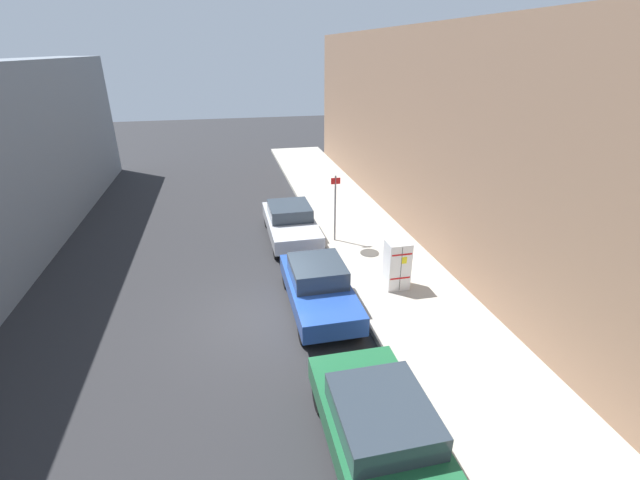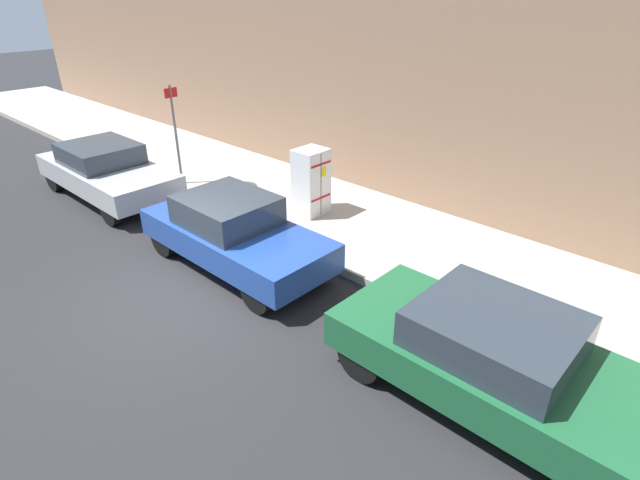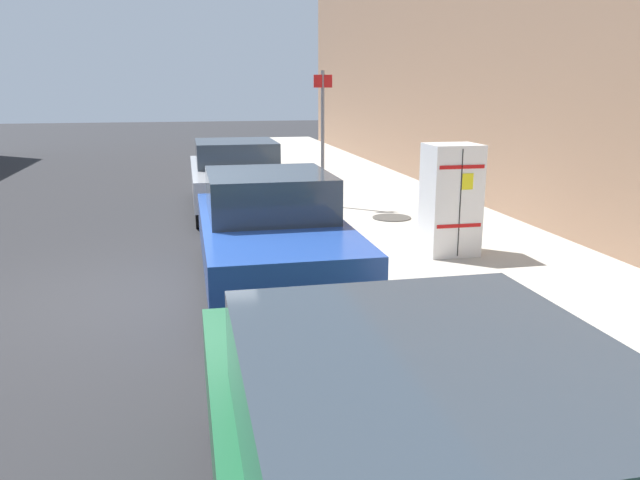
# 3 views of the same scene
# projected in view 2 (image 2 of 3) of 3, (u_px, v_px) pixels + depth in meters

# --- Properties ---
(ground_plane) EXTENTS (80.00, 80.00, 0.00)m
(ground_plane) POSITION_uv_depth(u_px,v_px,m) (173.00, 300.00, 8.98)
(ground_plane) COLOR #28282B
(sidewalk_slab) EXTENTS (3.63, 44.00, 0.18)m
(sidewalk_slab) POSITION_uv_depth(u_px,v_px,m) (337.00, 218.00, 11.88)
(sidewalk_slab) COLOR #B2ADA0
(sidewalk_slab) RESTS_ON ground
(building_facade_near) EXTENTS (1.96, 39.60, 7.95)m
(building_facade_near) POSITION_uv_depth(u_px,v_px,m) (417.00, 34.00, 11.90)
(building_facade_near) COLOR #937056
(building_facade_near) RESTS_ON ground
(discarded_refrigerator) EXTENTS (0.72, 0.64, 1.56)m
(discarded_refrigerator) POSITION_uv_depth(u_px,v_px,m) (311.00, 182.00, 11.59)
(discarded_refrigerator) COLOR white
(discarded_refrigerator) RESTS_ON sidewalk_slab
(manhole_cover) EXTENTS (0.70, 0.70, 0.02)m
(manhole_cover) POSITION_uv_depth(u_px,v_px,m) (244.00, 186.00, 13.44)
(manhole_cover) COLOR #47443F
(manhole_cover) RESTS_ON sidewalk_slab
(street_sign_post) EXTENTS (0.36, 0.07, 2.62)m
(street_sign_post) POSITION_uv_depth(u_px,v_px,m) (175.00, 130.00, 13.02)
(street_sign_post) COLOR slate
(street_sign_post) RESTS_ON sidewalk_slab
(parked_sedan_silver) EXTENTS (1.84, 4.41, 1.41)m
(parked_sedan_silver) POSITION_uv_depth(u_px,v_px,m) (106.00, 170.00, 12.93)
(parked_sedan_silver) COLOR silver
(parked_sedan_silver) RESTS_ON ground
(parked_hatchback_blue) EXTENTS (1.73, 4.13, 1.44)m
(parked_hatchback_blue) POSITION_uv_depth(u_px,v_px,m) (234.00, 232.00, 9.75)
(parked_hatchback_blue) COLOR #23479E
(parked_hatchback_blue) RESTS_ON ground
(parked_sedan_green) EXTENTS (1.89, 4.65, 1.40)m
(parked_sedan_green) POSITION_uv_depth(u_px,v_px,m) (503.00, 363.00, 6.43)
(parked_sedan_green) COLOR #1E6038
(parked_sedan_green) RESTS_ON ground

